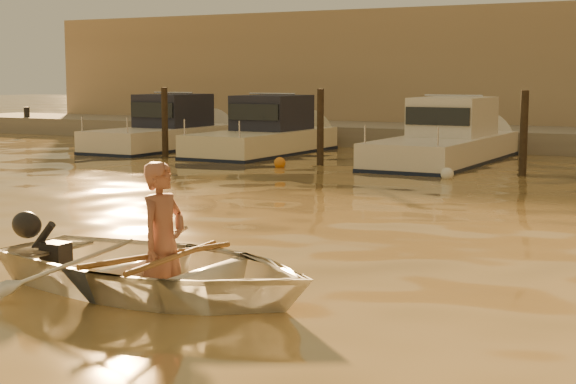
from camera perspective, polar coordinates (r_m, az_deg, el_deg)
The scene contains 15 objects.
ground_plane at distance 8.70m, azimuth -5.51°, elevation -7.98°, with size 160.00×160.00×0.00m, color olive.
dinghy at distance 9.60m, azimuth -8.53°, elevation -4.86°, with size 2.74×3.83×0.79m, color silver.
person at distance 9.48m, azimuth -8.09°, elevation -3.25°, with size 0.63×0.41×1.72m, color #975D4B.
outboard_motor at distance 10.59m, azimuth -14.86°, elevation -3.85°, with size 0.90×0.40×0.70m, color black, non-canonical shape.
oar_port at distance 9.42m, azimuth -7.36°, elevation -4.19°, with size 0.06×0.06×2.10m, color brown.
oar_starboard at distance 9.54m, azimuth -8.31°, elevation -4.05°, with size 0.06×0.06×2.10m, color brown.
moored_boat_0 at distance 28.54m, azimuth -8.09°, elevation 4.01°, with size 2.10×6.74×1.75m, color white, non-canonical shape.
moored_boat_1 at distance 26.53m, azimuth -1.65°, elevation 3.82°, with size 2.23×6.63×1.75m, color #F0E7C9, non-canonical shape.
moored_boat_2 at distance 24.22m, azimuth 10.09°, elevation 3.36°, with size 2.30×7.69×1.75m, color white, non-canonical shape.
piling_0 at distance 25.76m, azimuth -7.96°, elevation 4.25°, with size 0.18×0.18×2.20m, color #2D2319.
piling_1 at distance 23.16m, azimuth 2.10°, elevation 3.97°, with size 0.18×0.18×2.20m, color #2D2319.
piling_2 at distance 21.37m, azimuth 14.99°, elevation 3.43°, with size 0.18×0.18×2.20m, color #2D2319.
fender_a at distance 26.69m, azimuth -12.13°, elevation 2.55°, with size 0.30×0.30×0.30m, color silver.
fender_b at distance 22.77m, azimuth -0.53°, elevation 1.89°, with size 0.30×0.30×0.30m, color orange.
fender_c at distance 20.47m, azimuth 10.26°, elevation 1.15°, with size 0.30×0.30×0.30m, color white.
Camera 1 is at (4.67, -6.96, 2.31)m, focal length 55.00 mm.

